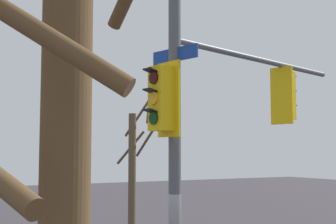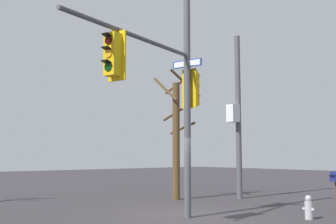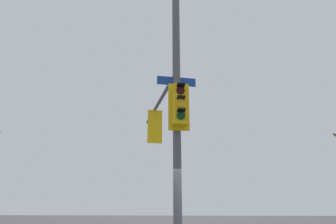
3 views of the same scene
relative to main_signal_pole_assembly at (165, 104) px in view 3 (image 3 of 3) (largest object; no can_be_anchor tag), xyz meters
The scene contains 1 object.
main_signal_pole_assembly is the anchor object (origin of this frame).
Camera 3 is at (0.25, 7.45, 1.64)m, focal length 31.89 mm.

